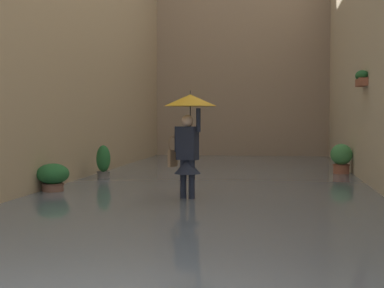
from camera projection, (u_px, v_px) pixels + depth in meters
ground_plane at (216, 187)px, 13.17m from camera, size 60.00×60.00×0.00m
flood_water at (216, 185)px, 13.17m from camera, size 7.69×25.29×0.10m
building_facade_far at (243, 41)px, 23.36m from camera, size 10.49×1.80×9.61m
person_wading at (189, 126)px, 10.56m from camera, size 0.99×0.99×2.13m
potted_plant_mid_right at (53, 177)px, 11.68m from camera, size 0.68×0.68×0.68m
potted_plant_near_right at (103, 163)px, 14.23m from camera, size 0.35×0.35×0.93m
potted_plant_mid_left at (341, 159)px, 15.38m from camera, size 0.59×0.59×0.91m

